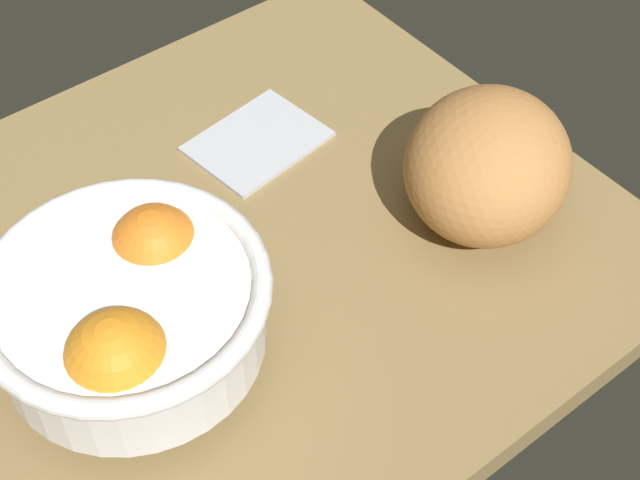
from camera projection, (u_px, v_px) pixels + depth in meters
ground_plane at (212, 274)px, 83.31cm from camera, size 71.05×57.22×3.00cm
fruit_bowl at (130, 311)px, 71.28cm from camera, size 22.21×22.21×11.02cm
bread_loaf at (487, 165)px, 81.82cm from camera, size 21.85×21.32×11.85cm
napkin_folded at (257, 140)px, 91.89cm from camera, size 13.40×10.87×0.91cm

